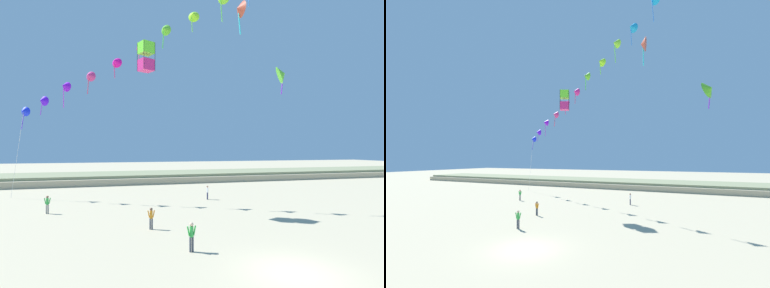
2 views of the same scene
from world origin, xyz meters
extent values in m
plane|color=#C1B28E|center=(0.00, 0.00, 0.00)|extent=(240.00, 240.00, 0.00)
cube|color=tan|center=(0.00, 41.97, 0.51)|extent=(120.00, 12.79, 1.03)
cube|color=gray|center=(0.00, 41.97, 1.17)|extent=(120.00, 10.87, 0.59)
cylinder|color=#282D4C|center=(2.61, 20.17, 0.39)|extent=(0.11, 0.11, 0.78)
cylinder|color=#282D4C|center=(2.61, 20.03, 0.39)|extent=(0.11, 0.11, 0.78)
cylinder|color=white|center=(2.61, 20.10, 1.06)|extent=(0.21, 0.21, 0.55)
cylinder|color=white|center=(2.61, 20.28, 1.10)|extent=(0.08, 0.19, 0.53)
cylinder|color=white|center=(2.61, 19.92, 1.10)|extent=(0.08, 0.19, 0.53)
sphere|color=#9E7051|center=(2.61, 20.10, 1.45)|extent=(0.21, 0.21, 0.21)
cylinder|color=#474C56|center=(-3.85, 4.00, 0.41)|extent=(0.12, 0.12, 0.82)
cylinder|color=#474C56|center=(-3.70, 4.03, 0.41)|extent=(0.12, 0.12, 0.82)
cylinder|color=green|center=(-3.78, 4.01, 1.12)|extent=(0.22, 0.22, 0.58)
cylinder|color=green|center=(-3.96, 3.98, 1.16)|extent=(0.21, 0.12, 0.55)
cylinder|color=green|center=(-3.59, 4.05, 1.16)|extent=(0.21, 0.12, 0.55)
sphere|color=beige|center=(-3.78, 4.01, 1.52)|extent=(0.22, 0.22, 0.22)
cylinder|color=gray|center=(-13.29, 16.86, 0.40)|extent=(0.12, 0.12, 0.80)
cylinder|color=gray|center=(-13.43, 16.85, 0.40)|extent=(0.12, 0.12, 0.80)
cylinder|color=green|center=(-13.36, 16.86, 1.09)|extent=(0.21, 0.21, 0.57)
cylinder|color=green|center=(-13.18, 16.87, 1.13)|extent=(0.19, 0.09, 0.54)
cylinder|color=green|center=(-13.55, 16.85, 1.13)|extent=(0.19, 0.09, 0.54)
sphere|color=#9E7051|center=(-13.36, 16.86, 1.48)|extent=(0.22, 0.22, 0.22)
cylinder|color=#474C56|center=(-5.35, 9.27, 0.39)|extent=(0.11, 0.11, 0.77)
cylinder|color=#474C56|center=(-5.21, 9.26, 0.39)|extent=(0.11, 0.11, 0.77)
cylinder|color=orange|center=(-5.28, 9.26, 1.05)|extent=(0.20, 0.20, 0.55)
cylinder|color=orange|center=(-5.45, 9.28, 1.09)|extent=(0.19, 0.09, 0.52)
cylinder|color=orange|center=(-5.10, 9.25, 1.09)|extent=(0.19, 0.09, 0.52)
sphere|color=brown|center=(-5.28, 9.26, 1.43)|extent=(0.21, 0.21, 0.21)
cone|color=#152BF0|center=(-17.57, 26.28, 10.05)|extent=(1.29, 1.09, 1.12)
cylinder|color=#5139E5|center=(-17.70, 26.36, 8.89)|extent=(0.25, 0.29, 1.87)
cone|color=#5114ED|center=(-15.30, 24.55, 11.11)|extent=(1.32, 1.18, 1.12)
cylinder|color=#9339E5|center=(-15.43, 24.63, 10.18)|extent=(0.25, 0.24, 1.43)
cone|color=#7C12DC|center=(-12.81, 23.12, 12.59)|extent=(1.34, 1.28, 1.14)
cylinder|color=#BD39E5|center=(-12.94, 23.20, 11.30)|extent=(0.10, 0.09, 2.14)
cone|color=#CD3079|center=(-10.20, 21.86, 13.62)|extent=(1.32, 1.17, 1.13)
cylinder|color=#E53960|center=(-10.33, 21.94, 12.51)|extent=(0.19, 0.19, 1.78)
cone|color=#E60D96|center=(-7.49, 20.43, 14.96)|extent=(1.37, 1.27, 1.19)
cylinder|color=#E5397C|center=(-7.62, 20.50, 13.97)|extent=(0.17, 0.20, 1.54)
cone|color=#D22286|center=(-5.08, 18.98, 16.20)|extent=(1.30, 1.13, 1.11)
cylinder|color=#E53971|center=(-5.21, 19.05, 15.20)|extent=(0.09, 0.24, 1.57)
cone|color=#60C52B|center=(-2.79, 17.58, 17.82)|extent=(1.30, 1.24, 1.10)
cylinder|color=#4BE539|center=(-2.92, 17.66, 16.74)|extent=(0.17, 0.25, 1.72)
cone|color=#97EF24|center=(-0.15, 16.26, 19.00)|extent=(1.34, 1.20, 1.17)
cylinder|color=#71E539|center=(-0.28, 16.33, 18.05)|extent=(0.16, 0.09, 1.45)
cylinder|color=#61E539|center=(2.21, 14.69, 19.03)|extent=(0.22, 0.12, 2.16)
cylinder|color=silver|center=(-18.32, 26.63, 4.93)|extent=(1.45, 0.86, 9.86)
cone|color=#5DC725|center=(12.60, 20.61, 15.00)|extent=(2.28, 2.66, 2.36)
cone|color=#892DE5|center=(12.60, 20.61, 15.02)|extent=(1.29, 1.48, 1.32)
cylinder|color=#892DE5|center=(12.60, 20.61, 13.59)|extent=(0.35, 0.13, 2.15)
cone|color=#C0452D|center=(5.20, 17.06, 20.68)|extent=(0.89, 1.87, 1.88)
cone|color=#2DE3E5|center=(5.20, 17.06, 20.70)|extent=(0.53, 1.03, 1.04)
cylinder|color=#2DE3E5|center=(5.20, 17.06, 19.13)|extent=(0.17, 0.49, 2.54)
cube|color=#D82879|center=(-4.94, 15.15, 13.31)|extent=(1.54, 1.54, 1.05)
cube|color=#6AE52D|center=(-4.94, 15.15, 14.88)|extent=(1.54, 1.54, 1.05)
cylinder|color=black|center=(-4.65, 15.92, 14.09)|extent=(0.04, 0.04, 2.61)
cylinder|color=black|center=(-5.71, 15.44, 14.09)|extent=(0.04, 0.04, 2.61)
cylinder|color=black|center=(-5.24, 14.38, 14.09)|extent=(0.04, 0.04, 2.61)
cylinder|color=black|center=(-4.17, 14.85, 14.09)|extent=(0.04, 0.04, 2.61)
camera|label=1|loc=(-8.28, -12.02, 5.70)|focal=28.00mm
camera|label=2|loc=(10.83, -14.97, 6.26)|focal=24.00mm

